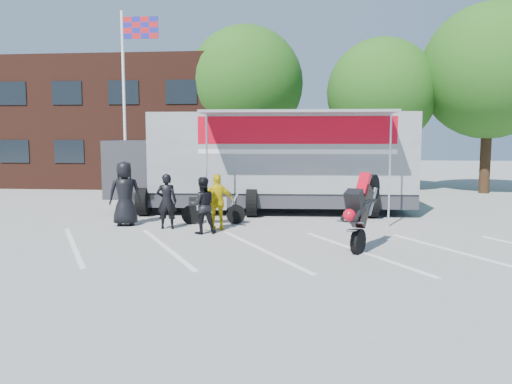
% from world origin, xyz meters
% --- Properties ---
extents(ground, '(100.00, 100.00, 0.00)m').
position_xyz_m(ground, '(0.00, 0.00, 0.00)').
color(ground, gray).
rests_on(ground, ground).
extents(parking_bay_lines, '(18.09, 13.33, 0.01)m').
position_xyz_m(parking_bay_lines, '(0.00, 1.00, 0.01)').
color(parking_bay_lines, white).
rests_on(parking_bay_lines, ground).
extents(office_building, '(18.00, 8.00, 7.00)m').
position_xyz_m(office_building, '(-10.00, 18.00, 3.50)').
color(office_building, '#3F1D14').
rests_on(office_building, ground).
extents(flagpole, '(1.61, 0.12, 8.00)m').
position_xyz_m(flagpole, '(-6.24, 10.00, 5.05)').
color(flagpole, white).
rests_on(flagpole, ground).
extents(tree_left, '(6.12, 6.12, 8.64)m').
position_xyz_m(tree_left, '(-2.00, 16.00, 5.57)').
color(tree_left, '#382314').
rests_on(tree_left, ground).
extents(tree_mid, '(5.44, 5.44, 7.68)m').
position_xyz_m(tree_mid, '(5.00, 15.00, 4.94)').
color(tree_mid, '#382314').
rests_on(tree_mid, ground).
extents(tree_right, '(6.46, 6.46, 9.12)m').
position_xyz_m(tree_right, '(10.00, 14.50, 5.88)').
color(tree_right, '#382314').
rests_on(tree_right, ground).
extents(transporter_truck, '(11.48, 5.88, 3.58)m').
position_xyz_m(transporter_truck, '(-0.12, 7.14, 0.00)').
color(transporter_truck, gray).
rests_on(transporter_truck, ground).
extents(parked_motorcycle, '(2.13, 0.99, 1.08)m').
position_xyz_m(parked_motorcycle, '(-1.64, 4.47, 0.00)').
color(parked_motorcycle, silver).
rests_on(parked_motorcycle, ground).
extents(stunt_bike_rider, '(1.55, 1.92, 2.05)m').
position_xyz_m(stunt_bike_rider, '(2.80, 1.37, 0.00)').
color(stunt_bike_rider, black).
rests_on(stunt_bike_rider, ground).
extents(spectator_leather_a, '(1.14, 0.94, 2.00)m').
position_xyz_m(spectator_leather_a, '(-4.31, 3.94, 1.00)').
color(spectator_leather_a, black).
rests_on(spectator_leather_a, ground).
extents(spectator_leather_b, '(0.65, 0.47, 1.66)m').
position_xyz_m(spectator_leather_b, '(-2.88, 3.53, 0.83)').
color(spectator_leather_b, black).
rests_on(spectator_leather_b, ground).
extents(spectator_leather_c, '(0.96, 0.86, 1.61)m').
position_xyz_m(spectator_leather_c, '(-1.67, 2.89, 0.81)').
color(spectator_leather_c, black).
rests_on(spectator_leather_c, ground).
extents(spectator_hivis, '(1.02, 0.54, 1.66)m').
position_xyz_m(spectator_hivis, '(-1.33, 3.49, 0.83)').
color(spectator_hivis, '#DCC10B').
rests_on(spectator_hivis, ground).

